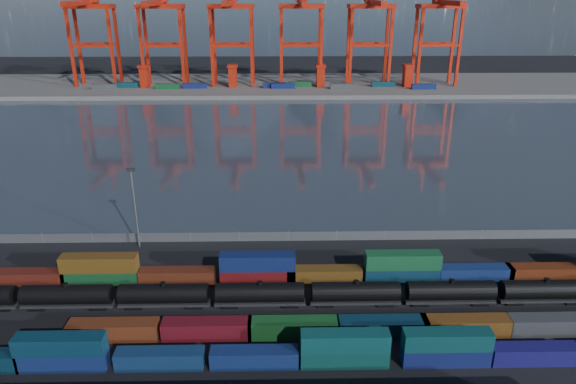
{
  "coord_description": "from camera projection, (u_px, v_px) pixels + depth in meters",
  "views": [
    {
      "loc": [
        -1.87,
        -66.61,
        47.87
      ],
      "look_at": [
        0.0,
        30.0,
        10.0
      ],
      "focal_mm": 32.0,
      "sensor_mm": 36.0,
      "label": 1
    }
  ],
  "objects": [
    {
      "name": "container_row_mid",
      "position": [
        449.0,
        325.0,
        76.19
      ],
      "size": [
        141.87,
        2.68,
        5.71
      ],
      "color": "#3E4043",
      "rests_on": "ground"
    },
    {
      "name": "tanker_string",
      "position": [
        260.0,
        294.0,
        82.93
      ],
      "size": [
        138.73,
        3.16,
        4.53
      ],
      "color": "black",
      "rests_on": "ground"
    },
    {
      "name": "container_row_north",
      "position": [
        277.0,
        272.0,
        89.6
      ],
      "size": [
        141.95,
        2.66,
        5.68
      ],
      "color": "#0F234D",
      "rests_on": "ground"
    },
    {
      "name": "waterfront_fence",
      "position": [
        288.0,
        236.0,
        105.21
      ],
      "size": [
        160.12,
        0.12,
        2.2
      ],
      "color": "#595B5E",
      "rests_on": "ground"
    },
    {
      "name": "quay_containers",
      "position": [
        260.0,
        86.0,
        260.06
      ],
      "size": [
        172.58,
        10.99,
        2.6
      ],
      "color": "navy",
      "rests_on": "far_quay"
    },
    {
      "name": "ground",
      "position": [
        292.0,
        322.0,
        79.51
      ],
      "size": [
        700.0,
        700.0,
        0.0
      ],
      "primitive_type": "plane",
      "color": "black",
      "rests_on": "ground"
    },
    {
      "name": "far_quay",
      "position": [
        282.0,
        85.0,
        274.63
      ],
      "size": [
        700.0,
        70.0,
        2.0
      ],
      "primitive_type": "cube",
      "color": "#514F4C",
      "rests_on": "ground"
    },
    {
      "name": "yard_light_mast",
      "position": [
        134.0,
        204.0,
        99.78
      ],
      "size": [
        1.6,
        0.4,
        16.6
      ],
      "color": "slate",
      "rests_on": "ground"
    },
    {
      "name": "straddle_carriers",
      "position": [
        277.0,
        75.0,
        262.78
      ],
      "size": [
        140.0,
        7.0,
        11.1
      ],
      "color": "red",
      "rests_on": "far_quay"
    },
    {
      "name": "gantry_cranes",
      "position": [
        266.0,
        16.0,
        255.5
      ],
      "size": [
        197.77,
        43.72,
        59.21
      ],
      "color": "red",
      "rests_on": "ground"
    },
    {
      "name": "harbor_water",
      "position": [
        284.0,
        140.0,
        177.25
      ],
      "size": [
        700.0,
        700.0,
        0.0
      ],
      "primitive_type": "plane",
      "color": "#2F3944",
      "rests_on": "ground"
    },
    {
      "name": "container_row_south",
      "position": [
        210.0,
        353.0,
        69.54
      ],
      "size": [
        139.59,
        2.45,
        5.21
      ],
      "color": "#434648",
      "rests_on": "ground"
    }
  ]
}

